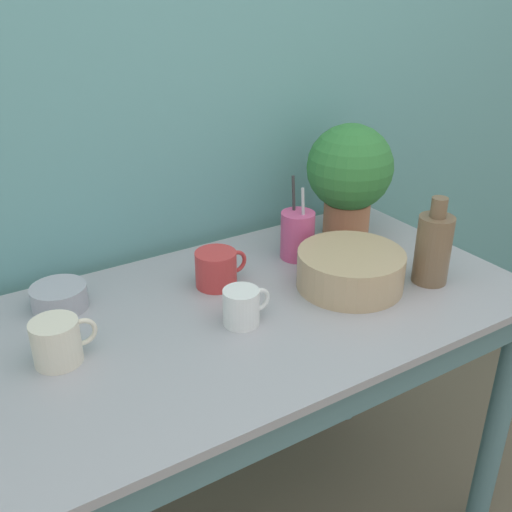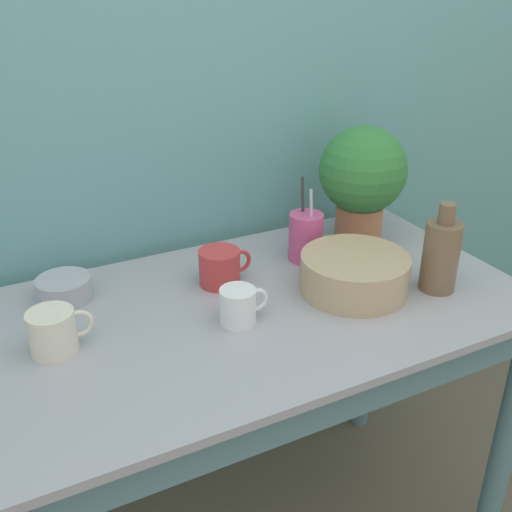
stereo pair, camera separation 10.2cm
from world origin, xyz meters
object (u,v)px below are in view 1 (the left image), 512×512
bowl_wash_large (350,269)px  mug_white (242,307)px  utensil_cup (297,235)px  potted_plant (349,174)px  bowl_small_steel (59,297)px  mug_red (217,269)px  bottle_tall (433,247)px  mug_cream (57,342)px

bowl_wash_large → mug_white: (-0.30, -0.00, -0.00)m
mug_white → utensil_cup: 0.35m
potted_plant → mug_white: potted_plant is taller
bowl_small_steel → bowl_wash_large: bearing=-23.6°
potted_plant → bowl_wash_large: potted_plant is taller
utensil_cup → mug_red: bearing=-174.9°
mug_white → bowl_small_steel: 0.41m
mug_white → mug_red: bearing=78.8°
bottle_tall → mug_white: 0.49m
potted_plant → utensil_cup: 0.23m
mug_red → mug_cream: bearing=-165.3°
bottle_tall → bowl_wash_large: bearing=155.7°
bowl_wash_large → bowl_small_steel: bowl_wash_large is taller
mug_white → utensil_cup: bearing=34.9°
bowl_small_steel → utensil_cup: 0.60m
mug_cream → utensil_cup: utensil_cup is taller
bottle_tall → mug_white: (-0.48, 0.08, -0.05)m
potted_plant → mug_red: size_ratio=2.40×
mug_cream → mug_white: 0.38m
bowl_wash_large → utensil_cup: 0.20m
potted_plant → bottle_tall: potted_plant is taller
mug_cream → mug_white: size_ratio=1.16×
potted_plant → bowl_small_steel: bearing=177.3°
bottle_tall → mug_red: 0.51m
bottle_tall → bowl_small_steel: 0.87m
mug_cream → utensil_cup: bearing=11.1°
bowl_small_steel → utensil_cup: (0.60, -0.07, 0.04)m
bowl_wash_large → bottle_tall: 0.20m
potted_plant → utensil_cup: size_ratio=1.48×
potted_plant → bowl_small_steel: size_ratio=2.58×
potted_plant → mug_white: 0.55m
bowl_wash_large → potted_plant: bearing=52.4°
mug_red → bottle_tall: bearing=-29.7°
bowl_wash_large → mug_white: 0.30m
bottle_tall → utensil_cup: same height
mug_red → potted_plant: bearing=7.4°
mug_white → utensil_cup: size_ratio=0.52×
bowl_wash_large → utensil_cup: size_ratio=1.18×
mug_cream → bowl_small_steel: 0.21m
potted_plant → bottle_tall: size_ratio=1.48×
bottle_tall → mug_cream: (-0.85, 0.15, -0.04)m
bowl_wash_large → mug_red: bowl_wash_large is taller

